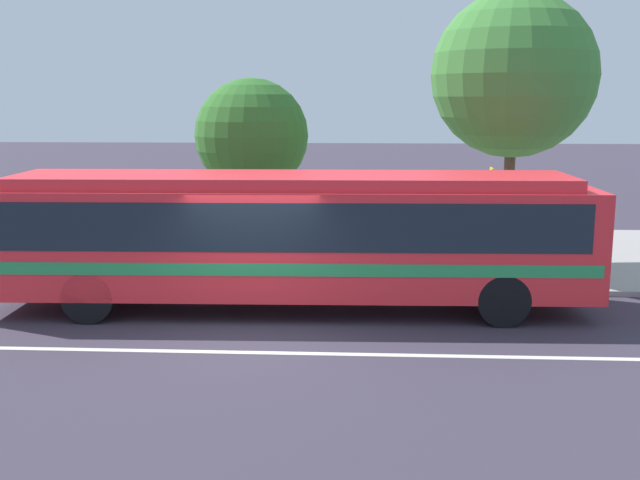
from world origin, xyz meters
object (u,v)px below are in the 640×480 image
at_px(pedestrian_waiting_near_sign, 146,230).
at_px(street_tree_near_stop, 252,136).
at_px(pedestrian_standing_by_tree, 309,232).
at_px(bus_stop_sign, 490,210).
at_px(pedestrian_walking_along_curb, 445,238).
at_px(street_tree_mid_block, 514,75).
at_px(transit_bus, 292,232).

height_order(pedestrian_waiting_near_sign, street_tree_near_stop, street_tree_near_stop).
distance_m(pedestrian_standing_by_tree, bus_stop_sign, 4.26).
distance_m(pedestrian_walking_along_curb, street_tree_mid_block, 4.34).
bearing_deg(pedestrian_waiting_near_sign, bus_stop_sign, -7.12).
bearing_deg(bus_stop_sign, pedestrian_walking_along_curb, 153.20).
bearing_deg(pedestrian_walking_along_curb, street_tree_near_stop, 161.46).
height_order(transit_bus, pedestrian_walking_along_curb, transit_bus).
distance_m(street_tree_near_stop, street_tree_mid_block, 6.53).
bearing_deg(street_tree_mid_block, pedestrian_walking_along_curb, -138.43).
xyz_separation_m(bus_stop_sign, street_tree_near_stop, (-5.61, 2.04, 1.52)).
distance_m(pedestrian_waiting_near_sign, pedestrian_standing_by_tree, 3.98).
distance_m(pedestrian_waiting_near_sign, bus_stop_sign, 8.18).
xyz_separation_m(pedestrian_standing_by_tree, bus_stop_sign, (4.11, -0.85, 0.67)).
height_order(bus_stop_sign, street_tree_near_stop, street_tree_near_stop).
bearing_deg(transit_bus, pedestrian_walking_along_curb, 36.01).
xyz_separation_m(pedestrian_walking_along_curb, bus_stop_sign, (0.93, -0.47, 0.72)).
relative_size(transit_bus, street_tree_mid_block, 1.81).
distance_m(pedestrian_waiting_near_sign, pedestrian_walking_along_curb, 7.18).
relative_size(pedestrian_walking_along_curb, street_tree_mid_block, 0.25).
xyz_separation_m(pedestrian_waiting_near_sign, bus_stop_sign, (8.09, -1.01, 0.71)).
xyz_separation_m(pedestrian_waiting_near_sign, street_tree_near_stop, (2.48, 1.03, 2.22)).
height_order(pedestrian_standing_by_tree, street_tree_mid_block, street_tree_mid_block).
relative_size(pedestrian_walking_along_curb, bus_stop_sign, 0.63).
relative_size(pedestrian_standing_by_tree, street_tree_near_stop, 0.37).
height_order(pedestrian_waiting_near_sign, bus_stop_sign, bus_stop_sign).
distance_m(transit_bus, pedestrian_standing_by_tree, 2.84).
height_order(transit_bus, pedestrian_waiting_near_sign, transit_bus).
xyz_separation_m(transit_bus, pedestrian_walking_along_curb, (3.32, 2.41, -0.53)).
bearing_deg(pedestrian_waiting_near_sign, pedestrian_walking_along_curb, -4.32).
xyz_separation_m(pedestrian_waiting_near_sign, pedestrian_walking_along_curb, (7.16, -0.54, -0.01)).
relative_size(transit_bus, pedestrian_standing_by_tree, 7.09).
bearing_deg(pedestrian_walking_along_curb, bus_stop_sign, -26.80).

